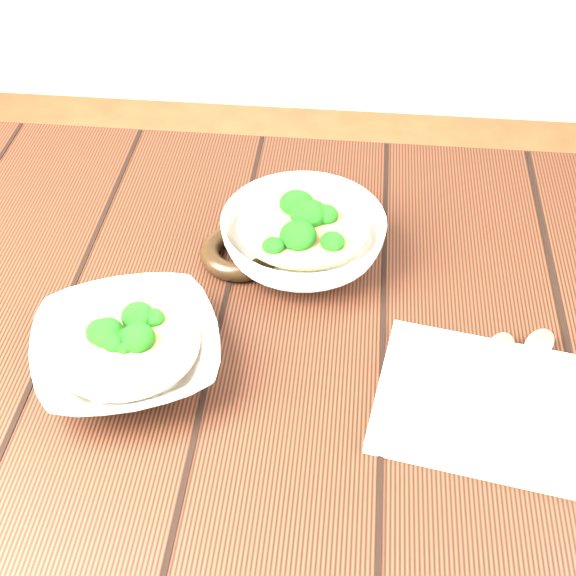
{
  "coord_description": "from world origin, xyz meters",
  "views": [
    {
      "loc": [
        0.13,
        -0.7,
        1.46
      ],
      "look_at": [
        0.06,
        -0.0,
        0.8
      ],
      "focal_mm": 50.0,
      "sensor_mm": 36.0,
      "label": 1
    }
  ],
  "objects_px": {
    "trivet": "(240,252)",
    "soup_bowl_front": "(127,351)",
    "soup_bowl_back": "(303,238)",
    "napkin": "(484,403)",
    "table": "(243,374)"
  },
  "relations": [
    {
      "from": "napkin",
      "to": "table",
      "type": "bearing_deg",
      "value": 166.89
    },
    {
      "from": "trivet",
      "to": "napkin",
      "type": "height_order",
      "value": "trivet"
    },
    {
      "from": "soup_bowl_back",
      "to": "trivet",
      "type": "bearing_deg",
      "value": -172.66
    },
    {
      "from": "napkin",
      "to": "soup_bowl_front",
      "type": "bearing_deg",
      "value": -173.04
    },
    {
      "from": "trivet",
      "to": "soup_bowl_front",
      "type": "bearing_deg",
      "value": -116.58
    },
    {
      "from": "soup_bowl_front",
      "to": "soup_bowl_back",
      "type": "relative_size",
      "value": 1.23
    },
    {
      "from": "soup_bowl_back",
      "to": "napkin",
      "type": "xyz_separation_m",
      "value": [
        0.22,
        -0.23,
        -0.03
      ]
    },
    {
      "from": "soup_bowl_front",
      "to": "trivet",
      "type": "distance_m",
      "value": 0.23
    },
    {
      "from": "soup_bowl_back",
      "to": "trivet",
      "type": "relative_size",
      "value": 2.05
    },
    {
      "from": "soup_bowl_back",
      "to": "napkin",
      "type": "bearing_deg",
      "value": -46.14
    },
    {
      "from": "soup_bowl_back",
      "to": "napkin",
      "type": "relative_size",
      "value": 0.93
    },
    {
      "from": "table",
      "to": "soup_bowl_back",
      "type": "distance_m",
      "value": 0.2
    },
    {
      "from": "soup_bowl_front",
      "to": "napkin",
      "type": "relative_size",
      "value": 1.15
    },
    {
      "from": "table",
      "to": "napkin",
      "type": "distance_m",
      "value": 0.34
    },
    {
      "from": "soup_bowl_front",
      "to": "trivet",
      "type": "relative_size",
      "value": 2.53
    }
  ]
}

